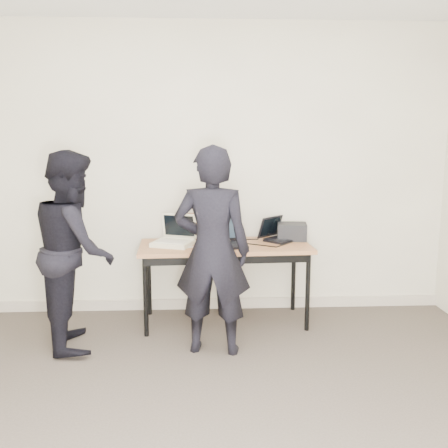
{
  "coord_description": "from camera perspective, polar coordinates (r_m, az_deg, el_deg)",
  "views": [
    {
      "loc": [
        -0.1,
        -2.44,
        1.66
      ],
      "look_at": [
        0.1,
        1.6,
        0.95
      ],
      "focal_mm": 40.0,
      "sensor_mm": 36.0,
      "label": 1
    }
  ],
  "objects": [
    {
      "name": "equipment_box",
      "position": [
        4.65,
        7.76,
        -0.86
      ],
      "size": [
        0.29,
        0.26,
        0.15
      ],
      "primitive_type": "cube",
      "rotation": [
        0.0,
        0.0,
        -0.14
      ],
      "color": "black",
      "rests_on": "desk"
    },
    {
      "name": "laptop_beige",
      "position": [
        4.42,
        -5.68,
        -1.7
      ],
      "size": [
        0.42,
        0.41,
        0.26
      ],
      "rotation": [
        0.0,
        0.0,
        -0.35
      ],
      "color": "beige",
      "rests_on": "desk"
    },
    {
      "name": "desk",
      "position": [
        4.42,
        0.11,
        -3.13
      ],
      "size": [
        1.53,
        0.72,
        0.72
      ],
      "rotation": [
        0.0,
        0.0,
        0.05
      ],
      "color": "#965F39",
      "rests_on": "ground"
    },
    {
      "name": "tissue",
      "position": [
        4.58,
        -1.91,
        1.7
      ],
      "size": [
        0.14,
        0.12,
        0.08
      ],
      "primitive_type": "ellipsoid",
      "rotation": [
        0.0,
        0.0,
        0.12
      ],
      "color": "white",
      "rests_on": "leather_satchel"
    },
    {
      "name": "laptop_right",
      "position": [
        4.62,
        6.15,
        -1.25
      ],
      "size": [
        0.4,
        0.4,
        0.21
      ],
      "rotation": [
        0.0,
        0.0,
        0.76
      ],
      "color": "black",
      "rests_on": "desk"
    },
    {
      "name": "baseboard",
      "position": [
        4.94,
        -1.53,
        -9.07
      ],
      "size": [
        4.5,
        0.03,
        0.1
      ],
      "primitive_type": "cube",
      "color": "#B4A795",
      "rests_on": "ground"
    },
    {
      "name": "room",
      "position": [
        2.46,
        -0.52,
        2.75
      ],
      "size": [
        4.6,
        4.6,
        2.8
      ],
      "color": "#453C34",
      "rests_on": "ground"
    },
    {
      "name": "power_brick",
      "position": [
        4.23,
        -2.76,
        -2.69
      ],
      "size": [
        0.09,
        0.06,
        0.03
      ],
      "primitive_type": "cube",
      "rotation": [
        0.0,
        0.0,
        0.15
      ],
      "color": "black",
      "rests_on": "desk"
    },
    {
      "name": "person_typist",
      "position": [
        3.8,
        -1.35,
        -3.11
      ],
      "size": [
        0.64,
        0.47,
        1.6
      ],
      "primitive_type": "imported",
      "rotation": [
        0.0,
        0.0,
        2.99
      ],
      "color": "black",
      "rests_on": "ground"
    },
    {
      "name": "leather_satchel",
      "position": [
        4.6,
        -2.27,
        -0.25
      ],
      "size": [
        0.36,
        0.18,
        0.25
      ],
      "rotation": [
        0.0,
        0.0,
        -0.01
      ],
      "color": "brown",
      "rests_on": "desk"
    },
    {
      "name": "person_observer",
      "position": [
        4.12,
        -16.69,
        -2.8
      ],
      "size": [
        0.75,
        0.88,
        1.56
      ],
      "primitive_type": "imported",
      "rotation": [
        0.0,
        0.0,
        1.81
      ],
      "color": "black",
      "rests_on": "ground"
    },
    {
      "name": "laptop_center",
      "position": [
        4.36,
        0.18,
        -1.76
      ],
      "size": [
        0.38,
        0.37,
        0.25
      ],
      "rotation": [
        0.0,
        0.0,
        0.2
      ],
      "color": "black",
      "rests_on": "desk"
    },
    {
      "name": "cables",
      "position": [
        4.4,
        0.69,
        -2.33
      ],
      "size": [
        1.15,
        0.41,
        0.01
      ],
      "rotation": [
        0.0,
        0.0,
        -0.1
      ],
      "color": "silver",
      "rests_on": "desk"
    }
  ]
}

